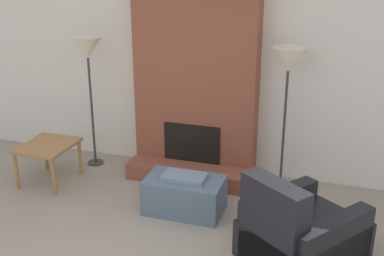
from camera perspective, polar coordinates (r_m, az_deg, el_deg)
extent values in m
cube|color=silver|center=(6.02, 1.03, 6.95)|extent=(7.44, 0.06, 2.60)
cube|color=brown|center=(5.85, 0.48, 6.55)|extent=(1.51, 0.32, 2.60)
cube|color=brown|center=(5.95, -0.53, -5.50)|extent=(1.51, 0.36, 0.20)
cube|color=black|center=(5.96, -0.01, -1.82)|extent=(0.72, 0.02, 0.49)
cube|color=slate|center=(5.27, -0.90, -7.95)|extent=(0.84, 0.50, 0.38)
cube|color=slate|center=(5.17, -0.91, -5.83)|extent=(0.46, 0.28, 0.05)
cube|color=black|center=(4.65, 13.01, -12.74)|extent=(1.25, 1.29, 0.37)
cube|color=black|center=(4.26, 9.57, -11.71)|extent=(0.64, 0.55, 0.88)
cube|color=black|center=(4.44, 16.30, -13.43)|extent=(0.67, 0.82, 0.55)
cube|color=black|center=(4.79, 10.17, -10.22)|extent=(0.67, 0.82, 0.55)
cube|color=#9E7042|center=(6.06, -16.78, -2.02)|extent=(0.59, 0.68, 0.04)
cylinder|color=#9E7042|center=(6.08, -20.09, -4.87)|extent=(0.04, 0.04, 0.46)
cylinder|color=#9E7042|center=(5.80, -16.09, -5.63)|extent=(0.04, 0.04, 0.46)
cylinder|color=#9E7042|center=(6.52, -16.97, -2.84)|extent=(0.04, 0.04, 0.46)
cylinder|color=#9E7042|center=(6.25, -13.12, -3.44)|extent=(0.04, 0.04, 0.46)
cylinder|color=#333333|center=(6.62, -11.34, -4.02)|extent=(0.21, 0.21, 0.02)
cylinder|color=#333333|center=(6.37, -11.77, 1.90)|extent=(0.03, 0.03, 1.42)
cone|color=silver|center=(6.16, -12.32, 9.33)|extent=(0.37, 0.37, 0.26)
cylinder|color=#333333|center=(5.90, 10.36, -7.04)|extent=(0.21, 0.21, 0.02)
cylinder|color=#333333|center=(5.61, 10.82, -0.45)|extent=(0.03, 0.03, 1.43)
cone|color=silver|center=(5.38, 11.40, 8.01)|extent=(0.37, 0.37, 0.26)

